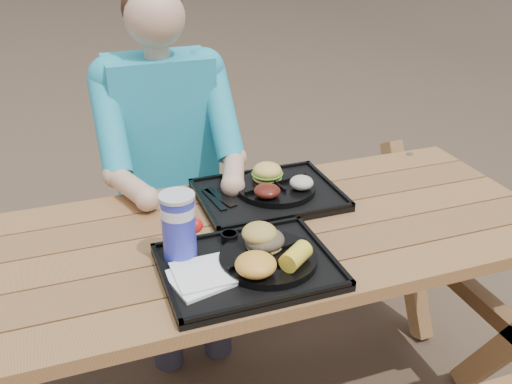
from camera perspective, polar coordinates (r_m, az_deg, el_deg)
name	(u,v)px	position (r m, az deg, el deg)	size (l,w,h in m)	color
picnic_table	(256,330)	(1.91, 0.00, -13.59)	(1.80, 1.49, 0.75)	#999999
tray_near	(248,268)	(1.51, -0.81, -7.61)	(0.45, 0.35, 0.02)	black
tray_far	(268,196)	(1.87, 1.25, -0.40)	(0.45, 0.35, 0.02)	black
plate_near	(268,259)	(1.51, 1.22, -6.68)	(0.26, 0.26, 0.02)	black
plate_far	(276,188)	(1.88, 2.01, 0.42)	(0.26, 0.26, 0.02)	black
napkin_stack	(200,277)	(1.46, -5.63, -8.46)	(0.15, 0.15, 0.02)	white
soda_cup	(179,228)	(1.50, -7.72, -3.64)	(0.09, 0.09, 0.18)	#161FA9
condiment_bbq	(229,238)	(1.60, -2.67, -4.57)	(0.05, 0.05, 0.03)	black
condiment_mustard	(254,235)	(1.61, -0.24, -4.29)	(0.05, 0.05, 0.03)	yellow
sandwich	(265,230)	(1.52, 0.87, -3.84)	(0.10, 0.10, 0.10)	gold
mac_cheese	(256,265)	(1.43, -0.03, -7.27)	(0.11, 0.11, 0.05)	gold
corn_cob	(296,256)	(1.46, 4.01, -6.42)	(0.09, 0.09, 0.05)	yellow
cutlery_far	(220,197)	(1.83, -3.65, -0.53)	(0.03, 0.16, 0.01)	black
burger	(267,167)	(1.89, 1.14, 2.49)	(0.10, 0.10, 0.09)	#EDBF53
baked_beans	(267,191)	(1.79, 1.12, 0.11)	(0.09, 0.09, 0.04)	#521810
potato_salad	(301,183)	(1.85, 4.57, 0.94)	(0.08, 0.08, 0.04)	beige
diner	(167,181)	(2.27, -8.88, 1.07)	(0.48, 0.84, 1.28)	teal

